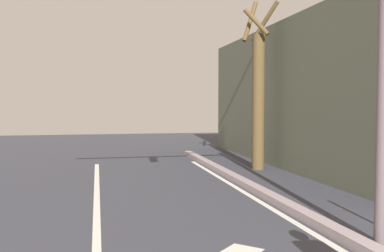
% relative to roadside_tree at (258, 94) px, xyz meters
% --- Properties ---
extents(lane_arrow_head, '(0.71, 0.71, 0.01)m').
position_rel_roadside_tree_xyz_m(lane_arrow_head, '(-2.79, -6.66, -2.18)').
color(lane_arrow_head, silver).
rests_on(lane_arrow_head, ground).
extents(roadside_tree, '(1.08, 1.10, 4.90)m').
position_rel_roadside_tree_xyz_m(roadside_tree, '(0.00, 0.00, 0.00)').
color(roadside_tree, brown).
rests_on(roadside_tree, ground).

